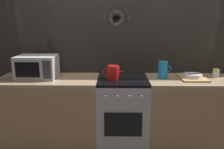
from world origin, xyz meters
TOP-DOWN VIEW (x-y plane):
  - ground_plane at (0.00, 0.00)m, footprint 8.00×8.00m
  - back_wall at (0.00, 0.32)m, footprint 3.60×0.05m
  - counter_left at (-0.90, 0.00)m, footprint 1.20×0.60m
  - stove_unit at (-0.00, -0.00)m, footprint 0.60×0.63m
  - counter_right at (0.90, 0.00)m, footprint 1.20×0.60m
  - microwave at (-1.03, 0.03)m, footprint 0.46×0.35m
  - kettle at (-0.11, -0.02)m, footprint 0.28×0.15m
  - pitcher at (0.48, 0.04)m, footprint 0.16×0.11m
  - dish_pile at (0.83, 0.02)m, footprint 0.30×0.40m
  - spice_jar at (1.13, 0.09)m, footprint 0.08×0.08m

SIDE VIEW (x-z plane):
  - ground_plane at x=0.00m, z-range 0.00..0.00m
  - stove_unit at x=0.00m, z-range 0.00..0.90m
  - counter_left at x=-0.90m, z-range 0.00..0.90m
  - counter_right at x=0.90m, z-range 0.00..0.90m
  - dish_pile at x=0.83m, z-range 0.89..0.96m
  - spice_jar at x=1.13m, z-range 0.90..1.00m
  - kettle at x=-0.11m, z-range 0.90..1.06m
  - pitcher at x=0.48m, z-range 0.90..1.10m
  - microwave at x=-1.03m, z-range 0.90..1.17m
  - back_wall at x=0.00m, z-range 0.00..2.40m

